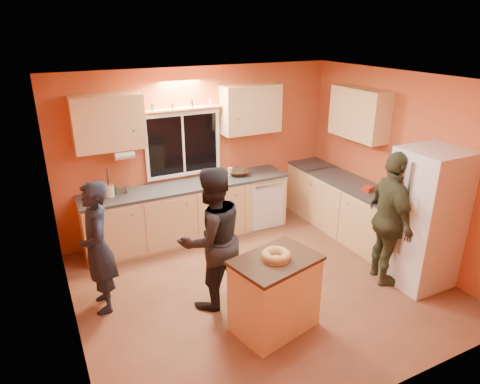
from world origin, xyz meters
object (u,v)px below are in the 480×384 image
refrigerator (425,219)px  person_left (98,248)px  island (275,293)px  person_center (212,239)px  person_right (390,220)px

refrigerator → person_left: 4.00m
refrigerator → island: bearing=179.1°
island → person_left: 2.07m
person_center → island: bearing=110.8°
refrigerator → person_center: size_ratio=1.04×
refrigerator → person_center: 2.70m
refrigerator → person_left: (-3.79, 1.28, -0.10)m
refrigerator → person_right: bearing=152.9°
person_left → person_center: person_center is taller
person_left → person_right: (3.40, -1.08, 0.09)m
island → person_left: person_left is taller
person_center → person_right: (2.20, -0.57, 0.02)m
island → person_right: size_ratio=0.58×
refrigerator → person_left: refrigerator is taller
person_right → refrigerator: bearing=-96.7°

